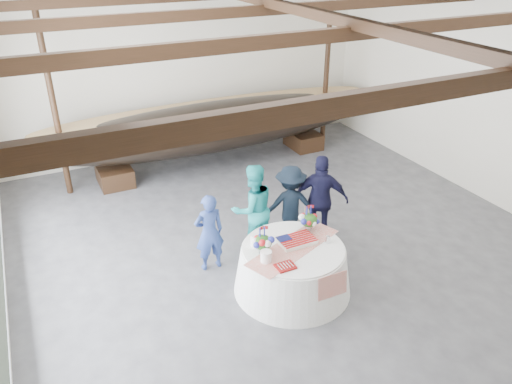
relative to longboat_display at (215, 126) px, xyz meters
name	(u,v)px	position (x,y,z in m)	size (l,w,h in m)	color
floor	(300,259)	(-0.22, -4.71, -1.06)	(10.00, 12.00, 0.01)	#3D3D42
wall_back	(188,69)	(-0.22, 1.29, 1.19)	(10.00, 0.02, 4.50)	silver
ceiling	(313,5)	(-0.22, -4.71, 3.44)	(10.00, 12.00, 0.01)	white
pavilion_structure	(285,31)	(-0.22, -3.90, 2.94)	(9.80, 11.76, 4.50)	black
longboat_display	(215,126)	(0.00, 0.00, 0.00)	(8.84, 1.77, 1.66)	black
banquet_table	(293,269)	(-0.80, -5.41, -0.63)	(1.98, 1.98, 0.85)	silver
tabletop_items	(286,236)	(-0.86, -5.25, -0.06)	(1.90, 1.19, 0.40)	#B42412
guest_woman_blue	(209,232)	(-1.82, -4.21, -0.32)	(0.54, 0.35, 1.48)	navy
guest_woman_teal	(253,209)	(-0.87, -4.00, -0.18)	(0.86, 0.67, 1.76)	teal
guest_man_left	(290,205)	(-0.10, -4.06, -0.26)	(1.04, 0.60, 1.60)	black
guest_man_right	(321,199)	(0.44, -4.28, -0.16)	(1.05, 0.44, 1.80)	black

